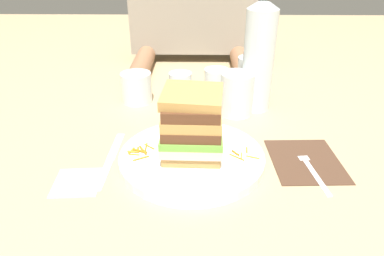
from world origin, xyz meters
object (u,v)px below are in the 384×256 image
object	(u,v)px
empty_tumbler_1	(250,74)
napkin_dark	(305,160)
empty_tumbler_3	(216,82)
fork	(310,165)
main_plate	(192,158)
sandwich	(192,125)
knife	(110,160)
napkin_pink	(77,182)
water_bottle	(259,55)
juice_glass	(237,97)
empty_tumbler_0	(181,86)
empty_tumbler_2	(137,88)

from	to	relation	value
empty_tumbler_1	napkin_dark	bearing A→B (deg)	-79.99
empty_tumbler_3	fork	bearing A→B (deg)	-65.09
napkin_dark	empty_tumbler_1	distance (m)	0.37
main_plate	sandwich	xyz separation A→B (m)	(0.00, 0.00, 0.07)
main_plate	empty_tumbler_3	bearing A→B (deg)	79.42
napkin_dark	empty_tumbler_1	bearing A→B (deg)	100.01
empty_tumbler_1	fork	bearing A→B (deg)	-80.19
main_plate	knife	xyz separation A→B (m)	(-0.16, -0.00, -0.01)
sandwich	fork	bearing A→B (deg)	-4.68
napkin_pink	water_bottle	bearing A→B (deg)	41.82
napkin_dark	juice_glass	distance (m)	0.25
napkin_dark	empty_tumbler_0	bearing A→B (deg)	130.36
napkin_pink	main_plate	bearing A→B (deg)	19.35
juice_glass	water_bottle	bearing A→B (deg)	33.54
knife	empty_tumbler_3	bearing A→B (deg)	56.29
juice_glass	sandwich	bearing A→B (deg)	-116.03
napkin_dark	empty_tumbler_3	distance (m)	0.37
sandwich	empty_tumbler_1	size ratio (longest dim) A/B	1.36
knife	main_plate	bearing A→B (deg)	0.41
water_bottle	empty_tumbler_0	distance (m)	0.22
water_bottle	empty_tumbler_2	bearing A→B (deg)	173.57
fork	water_bottle	distance (m)	0.31
fork	juice_glass	bearing A→B (deg)	116.94
main_plate	empty_tumbler_2	bearing A→B (deg)	117.63
juice_glass	water_bottle	xyz separation A→B (m)	(0.05, 0.03, 0.09)
knife	napkin_dark	bearing A→B (deg)	0.88
main_plate	empty_tumbler_3	xyz separation A→B (m)	(0.06, 0.33, 0.03)
napkin_dark	empty_tumbler_0	size ratio (longest dim) A/B	2.19
empty_tumbler_0	empty_tumbler_1	xyz separation A→B (m)	(0.19, 0.06, 0.01)
napkin_dark	empty_tumbler_0	xyz separation A→B (m)	(-0.26, 0.30, 0.03)
juice_glass	empty_tumbler_1	size ratio (longest dim) A/B	1.09
main_plate	sandwich	distance (m)	0.07
knife	empty_tumbler_0	bearing A→B (deg)	67.88
main_plate	water_bottle	bearing A→B (deg)	58.01
knife	empty_tumbler_0	world-z (taller)	empty_tumbler_0
napkin_dark	empty_tumbler_3	xyz separation A→B (m)	(-0.16, 0.33, 0.04)
empty_tumbler_1	empty_tumbler_2	world-z (taller)	empty_tumbler_1
knife	empty_tumbler_0	size ratio (longest dim) A/B	2.79
sandwich	empty_tumbler_3	world-z (taller)	sandwich
empty_tumbler_0	empty_tumbler_1	world-z (taller)	empty_tumbler_1
fork	main_plate	bearing A→B (deg)	175.54
water_bottle	empty_tumbler_0	xyz separation A→B (m)	(-0.19, 0.06, -0.10)
knife	empty_tumbler_3	distance (m)	0.40
fork	empty_tumbler_2	xyz separation A→B (m)	(-0.37, 0.30, 0.03)
knife	empty_tumbler_3	xyz separation A→B (m)	(0.22, 0.33, 0.04)
empty_tumbler_3	empty_tumbler_2	bearing A→B (deg)	-167.33
knife	empty_tumbler_1	xyz separation A→B (m)	(0.32, 0.37, 0.05)
napkin_dark	juice_glass	bearing A→B (deg)	118.80
water_bottle	empty_tumbler_2	world-z (taller)	water_bottle
empty_tumbler_0	empty_tumbler_2	world-z (taller)	empty_tumbler_2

